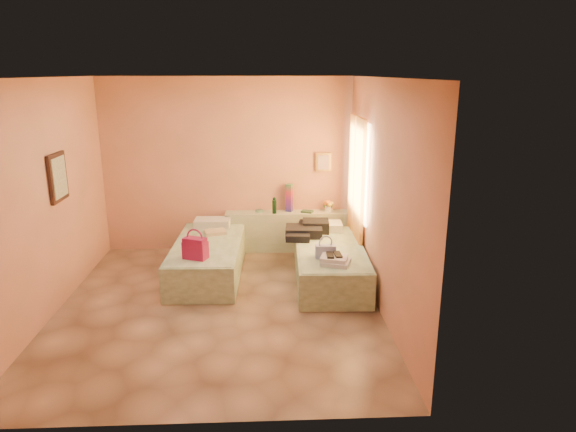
# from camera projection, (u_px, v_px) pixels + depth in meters

# --- Properties ---
(ground) EXTENTS (4.50, 4.50, 0.00)m
(ground) POSITION_uv_depth(u_px,v_px,m) (219.00, 306.00, 6.49)
(ground) COLOR tan
(ground) RESTS_ON ground
(room_walls) EXTENTS (4.02, 4.51, 2.81)m
(room_walls) POSITION_uv_depth(u_px,v_px,m) (234.00, 159.00, 6.56)
(room_walls) COLOR #E39479
(room_walls) RESTS_ON ground
(headboard_ledge) EXTENTS (2.05, 0.30, 0.65)m
(headboard_ledge) POSITION_uv_depth(u_px,v_px,m) (288.00, 231.00, 8.47)
(headboard_ledge) COLOR #B1BA98
(headboard_ledge) RESTS_ON ground
(bed_left) EXTENTS (0.97, 2.03, 0.50)m
(bed_left) POSITION_uv_depth(u_px,v_px,m) (208.00, 259.00, 7.43)
(bed_left) COLOR beige
(bed_left) RESTS_ON ground
(bed_right) EXTENTS (0.97, 2.03, 0.50)m
(bed_right) POSITION_uv_depth(u_px,v_px,m) (330.00, 264.00, 7.23)
(bed_right) COLOR beige
(bed_right) RESTS_ON ground
(water_bottle) EXTENTS (0.09, 0.09, 0.25)m
(water_bottle) POSITION_uv_depth(u_px,v_px,m) (274.00, 206.00, 8.27)
(water_bottle) COLOR #14371E
(water_bottle) RESTS_ON headboard_ledge
(rainbow_box) EXTENTS (0.13, 0.13, 0.45)m
(rainbow_box) POSITION_uv_depth(u_px,v_px,m) (289.00, 198.00, 8.37)
(rainbow_box) COLOR #991246
(rainbow_box) RESTS_ON headboard_ledge
(small_dish) EXTENTS (0.17, 0.17, 0.03)m
(small_dish) POSITION_uv_depth(u_px,v_px,m) (259.00, 211.00, 8.39)
(small_dish) COLOR #559C7D
(small_dish) RESTS_ON headboard_ledge
(green_book) EXTENTS (0.22, 0.19, 0.03)m
(green_book) POSITION_uv_depth(u_px,v_px,m) (307.00, 211.00, 8.36)
(green_book) COLOR #274834
(green_book) RESTS_ON headboard_ledge
(flower_vase) EXTENTS (0.23, 0.23, 0.23)m
(flower_vase) POSITION_uv_depth(u_px,v_px,m) (328.00, 205.00, 8.37)
(flower_vase) COLOR white
(flower_vase) RESTS_ON headboard_ledge
(magenta_handbag) EXTENTS (0.35, 0.28, 0.29)m
(magenta_handbag) POSITION_uv_depth(u_px,v_px,m) (195.00, 248.00, 6.69)
(magenta_handbag) COLOR #991246
(magenta_handbag) RESTS_ON bed_left
(khaki_garment) EXTENTS (0.36, 0.31, 0.05)m
(khaki_garment) POSITION_uv_depth(u_px,v_px,m) (215.00, 232.00, 7.75)
(khaki_garment) COLOR tan
(khaki_garment) RESTS_ON bed_left
(clothes_pile) EXTENTS (0.65, 0.65, 0.18)m
(clothes_pile) POSITION_uv_depth(u_px,v_px,m) (307.00, 230.00, 7.64)
(clothes_pile) COLOR black
(clothes_pile) RESTS_ON bed_right
(blue_handbag) EXTENTS (0.27, 0.12, 0.17)m
(blue_handbag) POSITION_uv_depth(u_px,v_px,m) (325.00, 252.00, 6.73)
(blue_handbag) COLOR #41569D
(blue_handbag) RESTS_ON bed_right
(towel_stack) EXTENTS (0.43, 0.40, 0.10)m
(towel_stack) POSITION_uv_depth(u_px,v_px,m) (336.00, 260.00, 6.51)
(towel_stack) COLOR silver
(towel_stack) RESTS_ON bed_right
(sandal_pair) EXTENTS (0.18, 0.23, 0.02)m
(sandal_pair) POSITION_uv_depth(u_px,v_px,m) (334.00, 255.00, 6.53)
(sandal_pair) COLOR black
(sandal_pair) RESTS_ON towel_stack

